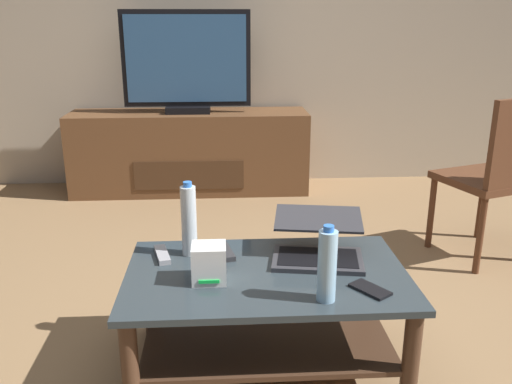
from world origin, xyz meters
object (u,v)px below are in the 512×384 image
object	(u,v)px
coffee_table	(266,302)
dining_chair	(500,171)
soundbar_remote	(162,255)
laptop	(318,242)
media_cabinet	(190,152)
cell_phone	(370,289)
water_bottle_far	(327,265)
router_box	(209,263)
water_bottle_near	(189,220)
television	(187,64)
tv_remote	(226,252)

from	to	relation	value
coffee_table	dining_chair	bearing A→B (deg)	34.15
coffee_table	soundbar_remote	bearing A→B (deg)	158.59
coffee_table	laptop	bearing A→B (deg)	31.02
coffee_table	media_cabinet	xyz separation A→B (m)	(-0.41, 2.30, 0.03)
cell_phone	soundbar_remote	size ratio (longest dim) A/B	0.88
water_bottle_far	soundbar_remote	distance (m)	0.70
laptop	router_box	size ratio (longest dim) A/B	2.94
water_bottle_near	cell_phone	world-z (taller)	water_bottle_near
water_bottle_near	soundbar_remote	bearing A→B (deg)	-168.30
water_bottle_far	cell_phone	bearing A→B (deg)	17.84
television	water_bottle_near	world-z (taller)	television
media_cabinet	soundbar_remote	xyz separation A→B (m)	(0.01, -2.15, 0.10)
cell_phone	coffee_table	bearing A→B (deg)	118.55
tv_remote	dining_chair	bearing A→B (deg)	13.38
water_bottle_near	soundbar_remote	distance (m)	0.17
dining_chair	water_bottle_far	xyz separation A→B (m)	(-1.15, -1.12, 0.01)
soundbar_remote	coffee_table	bearing A→B (deg)	-35.51
dining_chair	water_bottle_far	bearing A→B (deg)	-135.70
television	laptop	size ratio (longest dim) A/B	2.34
laptop	water_bottle_near	xyz separation A→B (m)	(-0.50, 0.05, 0.08)
coffee_table	water_bottle_near	distance (m)	0.43
coffee_table	tv_remote	xyz separation A→B (m)	(-0.15, 0.17, 0.14)
water_bottle_near	router_box	bearing A→B (deg)	-70.92
coffee_table	water_bottle_near	xyz separation A→B (m)	(-0.29, 0.18, 0.27)
dining_chair	tv_remote	bearing A→B (deg)	-153.72
dining_chair	media_cabinet	bearing A→B (deg)	140.99
coffee_table	cell_phone	size ratio (longest dim) A/B	7.42
router_box	laptop	bearing A→B (deg)	23.49
dining_chair	water_bottle_far	world-z (taller)	dining_chair
soundbar_remote	tv_remote	bearing A→B (deg)	-10.81
router_box	media_cabinet	bearing A→B (deg)	94.82
coffee_table	tv_remote	bearing A→B (deg)	131.27
water_bottle_near	tv_remote	world-z (taller)	water_bottle_near
dining_chair	router_box	xyz separation A→B (m)	(-1.53, -0.95, -0.04)
television	cell_phone	bearing A→B (deg)	-72.92
cell_phone	dining_chair	bearing A→B (deg)	11.66
television	tv_remote	world-z (taller)	television
dining_chair	router_box	bearing A→B (deg)	-148.11
television	coffee_table	bearing A→B (deg)	-79.85
tv_remote	cell_phone	bearing A→B (deg)	-47.20
laptop	tv_remote	xyz separation A→B (m)	(-0.36, 0.04, -0.05)
television	router_box	xyz separation A→B (m)	(0.20, -2.34, -0.50)
soundbar_remote	television	bearing A→B (deg)	76.16
router_box	tv_remote	distance (m)	0.24
coffee_table	water_bottle_near	bearing A→B (deg)	148.41
media_cabinet	coffee_table	bearing A→B (deg)	-79.95
media_cabinet	dining_chair	distance (m)	2.24
router_box	water_bottle_far	xyz separation A→B (m)	(0.39, -0.16, 0.06)
coffee_table	dining_chair	xyz separation A→B (m)	(1.32, 0.90, 0.24)
dining_chair	laptop	world-z (taller)	dining_chair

